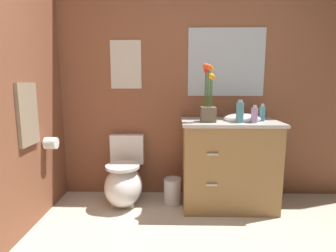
{
  "coord_description": "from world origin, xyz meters",
  "views": [
    {
      "loc": [
        -0.11,
        -1.18,
        1.25
      ],
      "look_at": [
        -0.16,
        1.4,
        0.83
      ],
      "focal_mm": 28.93,
      "sensor_mm": 36.0,
      "label": 1
    }
  ],
  "objects": [
    {
      "name": "trash_bin",
      "position": [
        -0.12,
        1.47,
        0.14
      ],
      "size": [
        0.18,
        0.18,
        0.27
      ],
      "color": "#B7B7BC",
      "rests_on": "ground_plane"
    },
    {
      "name": "wall_back",
      "position": [
        0.2,
        1.77,
        1.25
      ],
      "size": [
        4.14,
        0.05,
        2.5
      ],
      "primitive_type": "cube",
      "color": "brown",
      "rests_on": "ground_plane"
    },
    {
      "name": "toilet",
      "position": [
        -0.62,
        1.48,
        0.24
      ],
      "size": [
        0.38,
        0.59,
        0.69
      ],
      "color": "white",
      "rests_on": "ground_plane"
    },
    {
      "name": "toilet_paper_roll",
      "position": [
        -1.26,
        1.28,
        0.68
      ],
      "size": [
        0.11,
        0.11,
        0.11
      ],
      "primitive_type": "cylinder",
      "rotation": [
        0.0,
        1.57,
        0.0
      ],
      "color": "white"
    },
    {
      "name": "lotion_bottle",
      "position": [
        0.75,
        1.44,
        0.95
      ],
      "size": [
        0.05,
        0.05,
        0.16
      ],
      "color": "teal",
      "rests_on": "vanity_cabinet"
    },
    {
      "name": "wall_poster",
      "position": [
        -0.62,
        1.74,
        1.43
      ],
      "size": [
        0.33,
        0.01,
        0.5
      ],
      "primitive_type": "cube",
      "color": "beige"
    },
    {
      "name": "soap_bottle",
      "position": [
        0.64,
        1.32,
        0.95
      ],
      "size": [
        0.06,
        0.06,
        0.16
      ],
      "color": "#B28CBF",
      "rests_on": "vanity_cabinet"
    },
    {
      "name": "wall_mirror",
      "position": [
        0.44,
        1.74,
        1.45
      ],
      "size": [
        0.8,
        0.01,
        0.7
      ],
      "primitive_type": "cube",
      "color": "#B2BCC6"
    },
    {
      "name": "vanity_cabinet",
      "position": [
        0.44,
        1.45,
        0.45
      ],
      "size": [
        0.94,
        0.56,
        1.05
      ],
      "color": "#9E7242",
      "rests_on": "ground_plane"
    },
    {
      "name": "flower_vase",
      "position": [
        0.22,
        1.37,
        1.08
      ],
      "size": [
        0.14,
        0.14,
        0.54
      ],
      "color": "brown",
      "rests_on": "vanity_cabinet"
    },
    {
      "name": "hand_wash_bottle",
      "position": [
        0.5,
        1.33,
        0.97
      ],
      "size": [
        0.07,
        0.07,
        0.21
      ],
      "color": "teal",
      "rests_on": "vanity_cabinet"
    },
    {
      "name": "hanging_towel",
      "position": [
        -1.32,
        1.02,
        0.98
      ],
      "size": [
        0.03,
        0.28,
        0.52
      ],
      "primitive_type": "cube",
      "color": "gray"
    }
  ]
}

